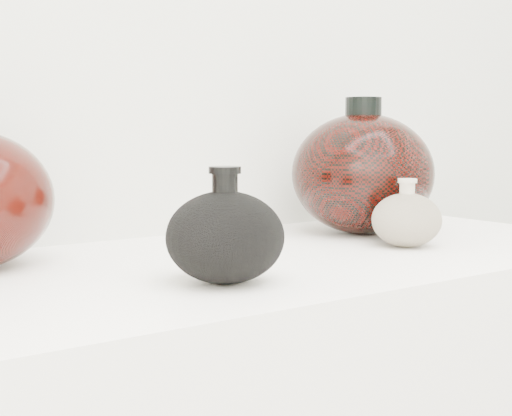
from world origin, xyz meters
TOP-DOWN VIEW (x-y plane):
  - black_gourd_vase at (-0.10, 0.83)m, footprint 0.16×0.16m
  - cream_gourd_vase at (0.25, 0.89)m, footprint 0.11×0.11m
  - right_round_pot at (0.29, 1.03)m, footprint 0.29×0.29m

SIDE VIEW (x-z plane):
  - cream_gourd_vase at x=0.25m, z-range 0.89..0.99m
  - black_gourd_vase at x=-0.10m, z-range 0.89..1.02m
  - right_round_pot at x=0.29m, z-range 0.89..1.11m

